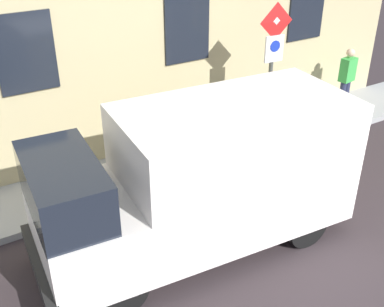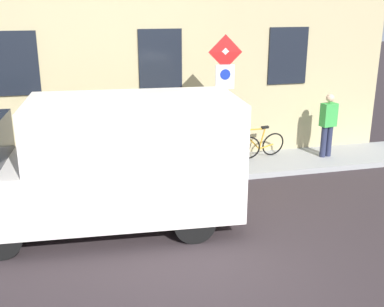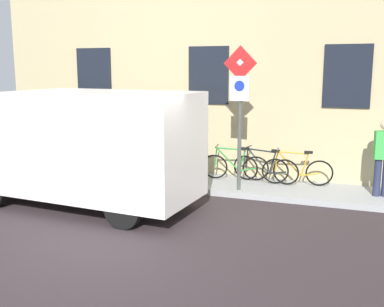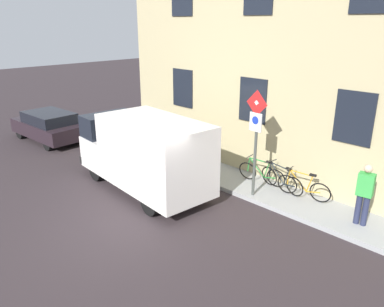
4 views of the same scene
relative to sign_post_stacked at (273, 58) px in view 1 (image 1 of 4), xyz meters
name	(u,v)px [view 1 (image 1 of 4)]	position (x,y,z in m)	size (l,w,h in m)	color
ground_plane	(339,260)	(-3.53, 1.23, -2.30)	(80.00, 80.00, 0.00)	#31292C
sidewalk_slab	(206,153)	(0.64, 1.23, -2.23)	(1.70, 14.64, 0.14)	#9A9C9D
sign_post_stacked	(273,58)	(0.00, 0.00, 0.00)	(0.17, 0.56, 3.21)	#474C47
delivery_van	(202,177)	(-1.92, 2.96, -0.97)	(2.38, 5.46, 2.50)	white
bicycle_orange	(281,109)	(0.94, -1.22, -1.79)	(0.49, 1.71, 0.89)	black
bicycle_black	(256,115)	(0.94, -0.45, -1.79)	(0.49, 1.71, 0.89)	black
bicycle_green	(231,122)	(0.94, 0.33, -1.79)	(0.50, 1.72, 0.89)	black
pedestrian	(347,78)	(0.62, -3.13, -1.23)	(0.32, 0.43, 1.72)	#262B47
litter_bin	(186,151)	(0.14, 2.05, -1.71)	(0.44, 0.44, 0.90)	#2D5133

